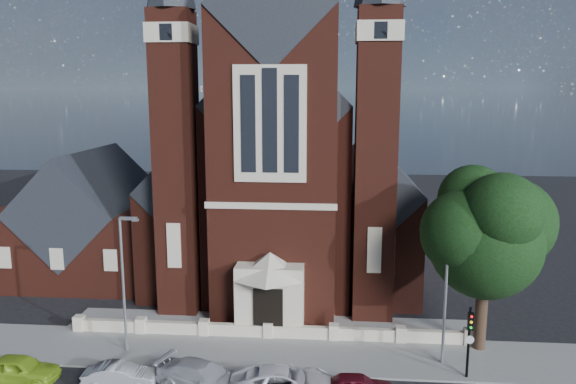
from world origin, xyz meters
The scene contains 14 objects.
ground centered at (0.00, 15.00, 0.00)m, with size 120.00×120.00×0.00m, color black.
pavement_strip centered at (0.00, 4.50, 0.00)m, with size 60.00×5.00×0.12m, color gray.
forecourt_paving centered at (0.00, 8.50, 0.00)m, with size 26.00×3.00×0.14m, color gray.
forecourt_wall centered at (0.00, 6.50, 0.00)m, with size 24.00×0.40×0.90m, color beige.
church centered at (0.00, 22.94, 8.19)m, with size 20.01×34.90×29.20m.
parish_hall centered at (-16.00, 18.00, 4.01)m, with size 12.00×12.20×10.24m.
street_tree centered at (12.60, 5.71, 6.96)m, with size 6.40×6.60×10.70m.
street_lamp_left centered at (-7.91, 4.00, 4.60)m, with size 1.16×0.22×8.09m.
street_lamp_right centered at (10.09, 4.00, 4.60)m, with size 1.16×0.22×8.09m.
traffic_signal centered at (11.00, 2.43, 2.58)m, with size 0.28×0.42×4.00m.
car_lime_van centered at (-12.36, 0.32, 0.70)m, with size 1.66×4.11×1.40m, color #9BC928.
car_silver_a centered at (-6.94, 0.24, 0.61)m, with size 1.29×3.71×1.22m, color #9DA1A4.
car_silver_b centered at (-2.63, 0.22, 0.72)m, with size 2.02×4.98×1.45m, color #B6B8BF.
car_white_suv centered at (1.54, -0.01, 0.75)m, with size 2.47×5.37×1.49m, color white.
Camera 1 is at (3.83, -25.53, 15.09)m, focal length 35.00 mm.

